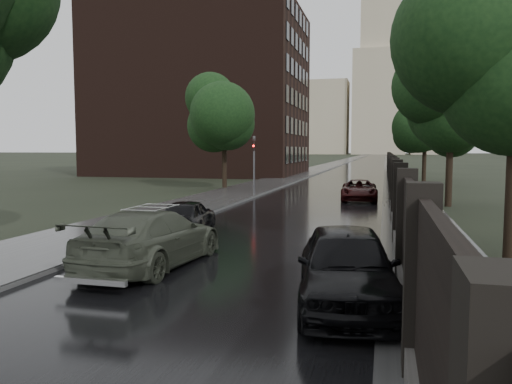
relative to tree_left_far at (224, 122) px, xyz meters
name	(u,v)px	position (x,y,z in m)	size (l,w,h in m)	color
ground	(118,345)	(8.00, -30.00, -5.24)	(800.00, 800.00, 0.00)	black
road	(374,157)	(8.00, 160.00, -5.23)	(8.00, 420.00, 0.02)	black
sidewalk_left	(358,157)	(2.00, 160.00, -5.16)	(4.00, 420.00, 0.16)	#2D2D2D
verge_right	(389,157)	(13.50, 160.00, -5.20)	(3.00, 420.00, 0.08)	#2D2D2D
fence_right	(391,177)	(12.60, 2.01, -4.23)	(0.45, 75.72, 2.70)	#383533
tree_left_far	(224,122)	(0.00, 0.00, 0.00)	(4.25, 4.25, 7.39)	black
tree_right_b	(451,115)	(15.50, -8.00, -0.29)	(4.08, 4.08, 7.01)	black
tree_right_c	(425,129)	(15.50, 10.00, -0.29)	(4.08, 4.08, 7.01)	black
traffic_light	(254,160)	(3.70, -5.01, -2.84)	(0.16, 0.32, 4.00)	#59595E
brick_building	(203,94)	(-10.00, 22.00, 4.76)	(24.00, 18.00, 20.00)	black
stalinist_tower	(379,89)	(8.00, 270.00, 33.14)	(92.00, 30.00, 159.00)	tan
volga_sedan	(152,238)	(6.11, -24.93, -4.47)	(2.17, 5.33, 1.55)	#42483A
hatchback_left	(187,216)	(4.95, -19.63, -4.60)	(1.52, 3.77, 1.28)	black
car_right_near	(347,266)	(11.40, -27.04, -4.44)	(1.90, 4.73, 1.61)	black
car_right_far	(359,190)	(10.61, -6.04, -4.61)	(2.11, 4.58, 1.27)	black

